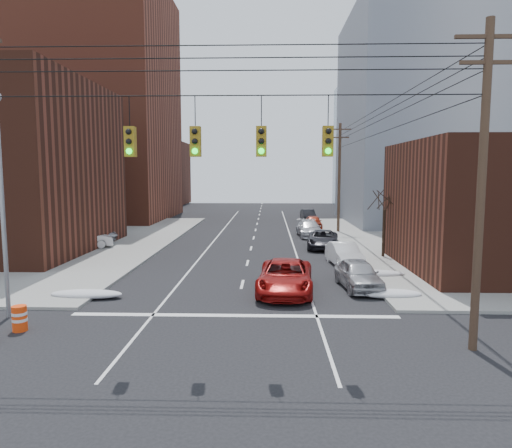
# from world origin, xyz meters

# --- Properties ---
(ground) EXTENTS (160.00, 160.00, 0.00)m
(ground) POSITION_xyz_m (0.00, 0.00, 0.00)
(ground) COLOR black
(ground) RESTS_ON ground
(building_brick_tall) EXTENTS (24.00, 20.00, 30.00)m
(building_brick_tall) POSITION_xyz_m (-24.00, 48.00, 15.00)
(building_brick_tall) COLOR brown
(building_brick_tall) RESTS_ON ground
(building_brick_far) EXTENTS (22.00, 18.00, 12.00)m
(building_brick_far) POSITION_xyz_m (-26.00, 74.00, 6.00)
(building_brick_far) COLOR #4A2116
(building_brick_far) RESTS_ON ground
(building_office) EXTENTS (22.00, 20.00, 25.00)m
(building_office) POSITION_xyz_m (22.00, 44.00, 12.50)
(building_office) COLOR gray
(building_office) RESTS_ON ground
(building_glass) EXTENTS (20.00, 18.00, 22.00)m
(building_glass) POSITION_xyz_m (24.00, 70.00, 11.00)
(building_glass) COLOR gray
(building_glass) RESTS_ON ground
(utility_pole_right) EXTENTS (2.20, 0.28, 11.00)m
(utility_pole_right) POSITION_xyz_m (8.50, 3.00, 5.78)
(utility_pole_right) COLOR #473323
(utility_pole_right) RESTS_ON ground
(utility_pole_far) EXTENTS (2.20, 0.28, 11.00)m
(utility_pole_far) POSITION_xyz_m (8.50, 34.00, 5.78)
(utility_pole_far) COLOR #473323
(utility_pole_far) RESTS_ON ground
(traffic_signals) EXTENTS (17.00, 0.42, 2.02)m
(traffic_signals) POSITION_xyz_m (0.10, 2.97, 7.17)
(traffic_signals) COLOR black
(traffic_signals) RESTS_ON ground
(street_light) EXTENTS (0.44, 0.44, 9.32)m
(street_light) POSITION_xyz_m (-9.50, 6.00, 5.54)
(street_light) COLOR gray
(street_light) RESTS_ON ground
(bare_tree) EXTENTS (2.09, 2.20, 4.93)m
(bare_tree) POSITION_xyz_m (9.59, 20.00, 2.32)
(bare_tree) COLOR black
(bare_tree) RESTS_ON ground
(snow_nw) EXTENTS (3.50, 1.08, 0.42)m
(snow_nw) POSITION_xyz_m (-7.40, 9.00, 0.21)
(snow_nw) COLOR silver
(snow_nw) RESTS_ON ground
(snow_ne) EXTENTS (3.00, 1.08, 0.42)m
(snow_ne) POSITION_xyz_m (7.40, 9.50, 0.21)
(snow_ne) COLOR silver
(snow_ne) RESTS_ON ground
(snow_east_far) EXTENTS (4.00, 1.08, 0.42)m
(snow_east_far) POSITION_xyz_m (7.40, 14.00, 0.21)
(snow_east_far) COLOR silver
(snow_east_far) RESTS_ON ground
(red_pickup) EXTENTS (3.11, 6.03, 1.63)m
(red_pickup) POSITION_xyz_m (2.30, 10.41, 0.81)
(red_pickup) COLOR maroon
(red_pickup) RESTS_ON ground
(parked_car_a) EXTENTS (2.21, 4.65, 1.54)m
(parked_car_a) POSITION_xyz_m (6.16, 11.32, 0.77)
(parked_car_a) COLOR #A6A7AB
(parked_car_a) RESTS_ON ground
(parked_car_b) EXTENTS (2.05, 4.71, 1.51)m
(parked_car_b) POSITION_xyz_m (6.40, 17.26, 0.75)
(parked_car_b) COLOR white
(parked_car_b) RESTS_ON ground
(parked_car_c) EXTENTS (3.05, 5.47, 1.45)m
(parked_car_c) POSITION_xyz_m (5.83, 24.29, 0.72)
(parked_car_c) COLOR black
(parked_car_c) RESTS_ON ground
(parked_car_d) EXTENTS (2.46, 5.35, 1.52)m
(parked_car_d) POSITION_xyz_m (5.29, 31.05, 0.76)
(parked_car_d) COLOR #B1B1B6
(parked_car_d) RESTS_ON ground
(parked_car_e) EXTENTS (1.70, 4.15, 1.41)m
(parked_car_e) POSITION_xyz_m (6.33, 37.70, 0.71)
(parked_car_e) COLOR maroon
(parked_car_e) RESTS_ON ground
(parked_car_f) EXTENTS (1.83, 4.49, 1.45)m
(parked_car_f) POSITION_xyz_m (6.40, 45.64, 0.72)
(parked_car_f) COLOR black
(parked_car_f) RESTS_ON ground
(lot_car_a) EXTENTS (4.56, 3.05, 1.42)m
(lot_car_a) POSITION_xyz_m (-13.17, 22.89, 0.86)
(lot_car_a) COLOR beige
(lot_car_a) RESTS_ON sidewalk_nw
(lot_car_b) EXTENTS (6.04, 3.89, 1.55)m
(lot_car_b) POSITION_xyz_m (-14.31, 25.94, 0.93)
(lot_car_b) COLOR #AFAFB4
(lot_car_b) RESTS_ON sidewalk_nw
(lot_car_c) EXTENTS (5.19, 3.08, 1.41)m
(lot_car_c) POSITION_xyz_m (-17.29, 21.34, 0.86)
(lot_car_c) COLOR black
(lot_car_c) RESTS_ON sidewalk_nw
(lot_car_d) EXTENTS (4.85, 3.06, 1.54)m
(lot_car_d) POSITION_xyz_m (-16.32, 26.57, 0.92)
(lot_car_d) COLOR #B0B1B5
(lot_car_d) RESTS_ON sidewalk_nw
(construction_barrel) EXTENTS (0.58, 0.58, 0.99)m
(construction_barrel) POSITION_xyz_m (-8.13, 4.39, 0.51)
(construction_barrel) COLOR #FA400D
(construction_barrel) RESTS_ON ground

